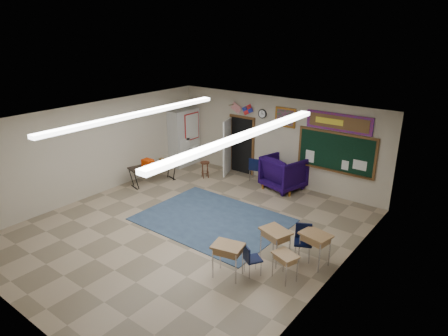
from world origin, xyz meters
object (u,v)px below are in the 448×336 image
Objects in this scene: student_desk_front_left at (275,244)px; wingback_armchair at (284,172)px; folding_table at (153,173)px; student_desk_front_right at (315,247)px; wooden_stool at (205,169)px.

wingback_armchair is at bearing 135.41° from student_desk_front_left.
folding_table is (-3.82, -2.41, -0.19)m from wingback_armchair.
student_desk_front_right reaches higher than wooden_stool.
wingback_armchair is 4.57m from student_desk_front_right.
wingback_armchair is 0.72× the size of folding_table.
student_desk_front_right is 6.77m from folding_table.
student_desk_front_left is at bearing 132.01° from wingback_armchair.
student_desk_front_right is (0.80, 0.43, -0.01)m from student_desk_front_left.
wingback_armchair is at bearing 47.48° from folding_table.
wingback_armchair is 2.89m from wooden_stool.
student_desk_front_left is at bearing 0.12° from folding_table.
student_desk_front_right is 1.35× the size of wooden_stool.
student_desk_front_left is 1.38× the size of wooden_stool.
wingback_armchair is 1.54× the size of student_desk_front_left.
student_desk_front_right is 6.21m from wooden_stool.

